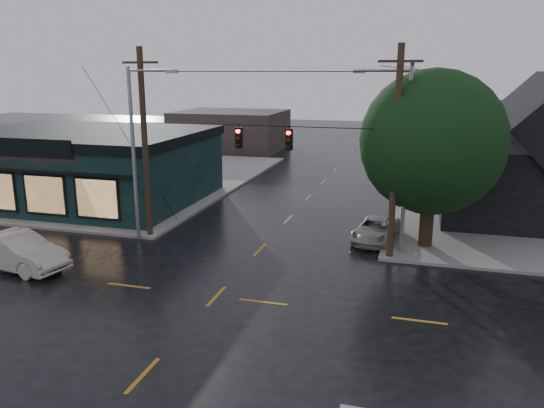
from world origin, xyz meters
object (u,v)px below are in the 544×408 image
(utility_pole_ne, at_px, (389,259))
(suv_silver, at_px, (376,230))
(utility_pole_nw, at_px, (150,237))
(sedan_cream, at_px, (17,252))
(corner_tree, at_px, (432,142))

(utility_pole_ne, height_order, suv_silver, utility_pole_ne)
(utility_pole_ne, bearing_deg, suv_silver, 108.61)
(utility_pole_nw, relative_size, suv_silver, 2.32)
(utility_pole_nw, height_order, sedan_cream, utility_pole_nw)
(utility_pole_ne, relative_size, sedan_cream, 1.98)
(sedan_cream, bearing_deg, suv_silver, -49.68)
(sedan_cream, bearing_deg, utility_pole_ne, -58.86)
(utility_pole_ne, relative_size, suv_silver, 2.32)
(utility_pole_ne, distance_m, sedan_cream, 17.58)
(corner_tree, distance_m, sedan_cream, 20.45)
(utility_pole_nw, distance_m, suv_silver, 12.40)
(sedan_cream, bearing_deg, utility_pole_nw, -18.85)
(utility_pole_nw, bearing_deg, sedan_cream, -119.71)
(utility_pole_nw, bearing_deg, suv_silver, 12.60)
(utility_pole_nw, height_order, suv_silver, utility_pole_nw)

